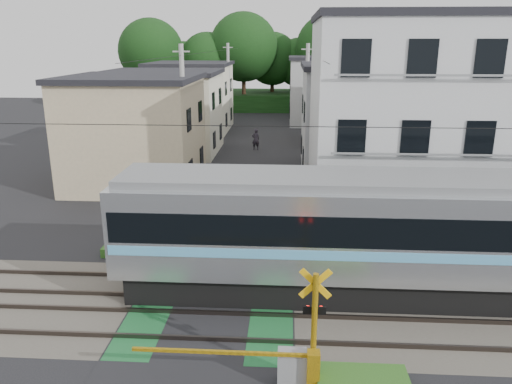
# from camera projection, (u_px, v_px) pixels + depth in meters

# --- Properties ---
(ground) EXTENTS (120.00, 120.00, 0.00)m
(ground) POSITION_uv_depth(u_px,v_px,m) (212.00, 306.00, 15.88)
(ground) COLOR black
(track_bed) EXTENTS (120.00, 120.00, 0.14)m
(track_bed) POSITION_uv_depth(u_px,v_px,m) (212.00, 305.00, 15.87)
(track_bed) COLOR #47423A
(track_bed) RESTS_ON ground
(crossing_signal_near) EXTENTS (4.74, 0.65, 3.09)m
(crossing_signal_near) POSITION_uv_depth(u_px,v_px,m) (296.00, 361.00, 12.03)
(crossing_signal_near) COLOR #F9B60D
(crossing_signal_near) RESTS_ON ground
(crossing_signal_far) EXTENTS (4.74, 0.65, 3.09)m
(crossing_signal_far) POSITION_uv_depth(u_px,v_px,m) (160.00, 240.00, 19.33)
(crossing_signal_far) COLOR #F9B60D
(crossing_signal_far) RESTS_ON ground
(apartment_block) EXTENTS (10.20, 8.36, 9.30)m
(apartment_block) POSITION_uv_depth(u_px,v_px,m) (422.00, 119.00, 23.09)
(apartment_block) COLOR silver
(apartment_block) RESTS_ON ground
(houses_row) EXTENTS (22.07, 31.35, 6.80)m
(houses_row) POSITION_uv_depth(u_px,v_px,m) (262.00, 105.00, 39.70)
(houses_row) COLOR #CBB790
(houses_row) RESTS_ON ground
(tree_hill) EXTENTS (40.00, 12.93, 11.54)m
(tree_hill) POSITION_uv_depth(u_px,v_px,m) (268.00, 65.00, 60.72)
(tree_hill) COLOR #143511
(tree_hill) RESTS_ON ground
(catenary) EXTENTS (60.00, 5.04, 7.00)m
(catenary) POSITION_uv_depth(u_px,v_px,m) (414.00, 199.00, 14.48)
(catenary) COLOR #2D2D33
(catenary) RESTS_ON ground
(utility_poles) EXTENTS (7.90, 42.00, 8.00)m
(utility_poles) POSITION_uv_depth(u_px,v_px,m) (243.00, 99.00, 36.75)
(utility_poles) COLOR #A5A5A0
(utility_poles) RESTS_ON ground
(pedestrian) EXTENTS (0.71, 0.57, 1.68)m
(pedestrian) POSITION_uv_depth(u_px,v_px,m) (256.00, 139.00, 38.65)
(pedestrian) COLOR #2F2934
(pedestrian) RESTS_ON ground
(weed_patches) EXTENTS (10.25, 8.80, 0.40)m
(weed_patches) POSITION_uv_depth(u_px,v_px,m) (267.00, 305.00, 15.64)
(weed_patches) COLOR #2D5E1E
(weed_patches) RESTS_ON ground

